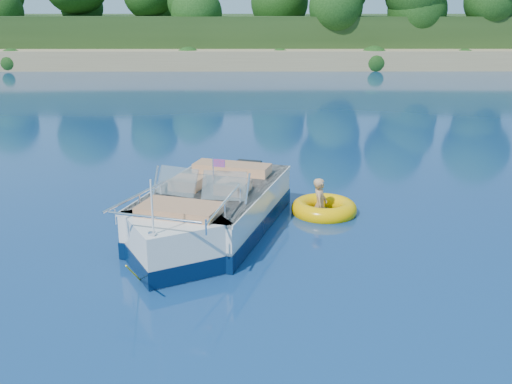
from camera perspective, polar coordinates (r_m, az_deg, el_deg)
ground at (r=11.37m, az=9.13°, el=-5.42°), size 160.00×160.00×0.00m
shoreline at (r=74.19m, az=1.17°, el=14.98°), size 170.00×59.00×6.00m
motorboat at (r=11.74m, az=-4.82°, el=-2.38°), size 3.38×6.10×2.09m
tow_tube at (r=13.11m, az=6.82°, el=-1.67°), size 1.57×1.57×0.40m
boy at (r=13.20m, az=6.38°, el=-2.00°), size 0.43×0.75×1.40m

